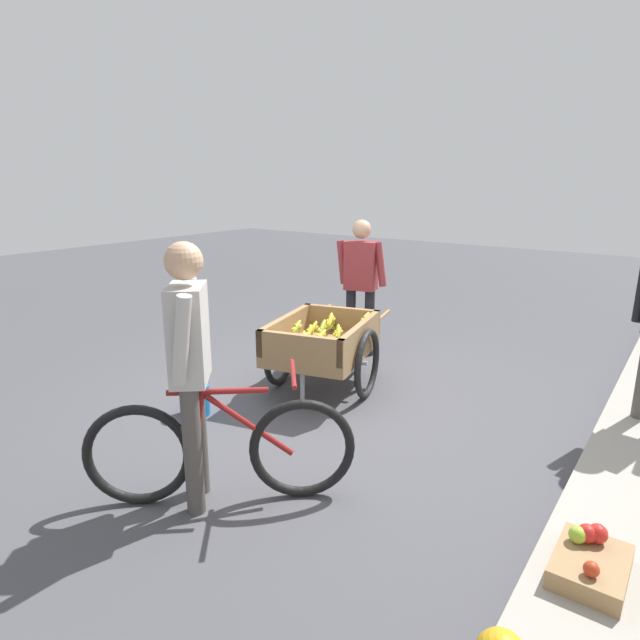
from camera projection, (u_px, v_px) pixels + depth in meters
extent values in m
plane|color=#47474C|center=(318.00, 407.00, 4.75)|extent=(24.00, 24.00, 0.00)
cube|color=#937047|center=(322.00, 350.00, 5.02)|extent=(1.26, 1.04, 0.10)
cube|color=#937047|center=(300.00, 348.00, 4.51)|extent=(0.25, 0.79, 0.24)
cube|color=#937047|center=(341.00, 319.00, 5.44)|extent=(0.25, 0.79, 0.24)
cube|color=#937047|center=(361.00, 336.00, 4.85)|extent=(1.08, 0.32, 0.24)
cube|color=#937047|center=(286.00, 328.00, 5.11)|extent=(1.08, 0.32, 0.24)
torus|color=black|center=(367.00, 364.00, 4.88)|extent=(0.64, 0.21, 0.64)
torus|color=black|center=(280.00, 352.00, 5.20)|extent=(0.64, 0.21, 0.64)
cylinder|color=#9E9EA8|center=(322.00, 358.00, 5.04)|extent=(0.25, 0.86, 0.04)
cylinder|color=#937047|center=(382.00, 317.00, 5.60)|extent=(0.54, 0.17, 0.04)
cylinder|color=#937047|center=(321.00, 311.00, 5.84)|extent=(0.54, 0.17, 0.04)
cylinder|color=#9E9EA8|center=(302.00, 390.00, 4.66)|extent=(0.04, 0.04, 0.35)
ellipsoid|color=gold|center=(338.00, 334.00, 5.03)|extent=(0.18, 0.08, 0.15)
ellipsoid|color=gold|center=(338.00, 334.00, 5.02)|extent=(0.19, 0.11, 0.11)
ellipsoid|color=gold|center=(338.00, 333.00, 5.00)|extent=(0.18, 0.06, 0.05)
ellipsoid|color=gold|center=(338.00, 332.00, 4.99)|extent=(0.19, 0.10, 0.10)
ellipsoid|color=gold|center=(338.00, 332.00, 4.97)|extent=(0.16, 0.13, 0.15)
ellipsoid|color=gold|center=(322.00, 330.00, 5.14)|extent=(0.17, 0.14, 0.14)
ellipsoid|color=gold|center=(322.00, 329.00, 5.13)|extent=(0.18, 0.13, 0.10)
ellipsoid|color=gold|center=(322.00, 328.00, 5.11)|extent=(0.19, 0.07, 0.05)
ellipsoid|color=gold|center=(322.00, 328.00, 5.10)|extent=(0.19, 0.10, 0.09)
ellipsoid|color=gold|center=(322.00, 327.00, 5.08)|extent=(0.18, 0.09, 0.16)
ellipsoid|color=gold|center=(304.00, 341.00, 4.72)|extent=(0.18, 0.06, 0.15)
ellipsoid|color=gold|center=(304.00, 341.00, 4.70)|extent=(0.19, 0.06, 0.10)
ellipsoid|color=gold|center=(304.00, 340.00, 4.68)|extent=(0.18, 0.13, 0.05)
ellipsoid|color=gold|center=(304.00, 339.00, 4.67)|extent=(0.19, 0.12, 0.09)
ellipsoid|color=gold|center=(304.00, 339.00, 4.65)|extent=(0.16, 0.14, 0.15)
ellipsoid|color=gold|center=(310.00, 346.00, 4.76)|extent=(0.17, 0.06, 0.15)
ellipsoid|color=gold|center=(310.00, 345.00, 4.75)|extent=(0.18, 0.13, 0.11)
ellipsoid|color=gold|center=(311.00, 345.00, 4.73)|extent=(0.18, 0.11, 0.05)
ellipsoid|color=gold|center=(311.00, 344.00, 4.72)|extent=(0.19, 0.11, 0.10)
ellipsoid|color=gold|center=(311.00, 343.00, 4.70)|extent=(0.17, 0.14, 0.14)
ellipsoid|color=gold|center=(314.00, 329.00, 5.23)|extent=(0.17, 0.05, 0.14)
ellipsoid|color=gold|center=(313.00, 328.00, 5.21)|extent=(0.18, 0.06, 0.05)
ellipsoid|color=gold|center=(313.00, 328.00, 5.18)|extent=(0.17, 0.06, 0.15)
ellipsoid|color=gold|center=(331.00, 326.00, 5.41)|extent=(0.17, 0.07, 0.15)
ellipsoid|color=gold|center=(331.00, 325.00, 5.40)|extent=(0.18, 0.14, 0.10)
ellipsoid|color=gold|center=(331.00, 325.00, 5.38)|extent=(0.18, 0.07, 0.05)
ellipsoid|color=gold|center=(331.00, 324.00, 5.37)|extent=(0.19, 0.12, 0.10)
ellipsoid|color=gold|center=(331.00, 324.00, 5.35)|extent=(0.17, 0.05, 0.15)
ellipsoid|color=gold|center=(360.00, 326.00, 5.20)|extent=(0.18, 0.11, 0.13)
ellipsoid|color=gold|center=(360.00, 325.00, 5.18)|extent=(0.18, 0.14, 0.05)
ellipsoid|color=gold|center=(360.00, 325.00, 5.15)|extent=(0.17, 0.06, 0.15)
ellipsoid|color=gold|center=(354.00, 339.00, 5.03)|extent=(0.18, 0.07, 0.15)
ellipsoid|color=gold|center=(354.00, 338.00, 5.02)|extent=(0.19, 0.07, 0.10)
ellipsoid|color=gold|center=(354.00, 338.00, 5.00)|extent=(0.18, 0.06, 0.04)
ellipsoid|color=gold|center=(355.00, 337.00, 4.99)|extent=(0.19, 0.12, 0.10)
ellipsoid|color=gold|center=(355.00, 336.00, 4.97)|extent=(0.18, 0.09, 0.15)
ellipsoid|color=gold|center=(365.00, 320.00, 5.22)|extent=(0.17, 0.12, 0.15)
ellipsoid|color=gold|center=(365.00, 319.00, 5.20)|extent=(0.19, 0.08, 0.09)
ellipsoid|color=gold|center=(365.00, 319.00, 5.18)|extent=(0.19, 0.08, 0.09)
ellipsoid|color=gold|center=(365.00, 318.00, 5.16)|extent=(0.18, 0.06, 0.13)
ellipsoid|color=gold|center=(330.00, 322.00, 5.28)|extent=(0.18, 0.09, 0.13)
ellipsoid|color=gold|center=(330.00, 321.00, 5.27)|extent=(0.19, 0.08, 0.10)
ellipsoid|color=gold|center=(330.00, 321.00, 5.25)|extent=(0.18, 0.05, 0.05)
ellipsoid|color=gold|center=(330.00, 320.00, 5.24)|extent=(0.19, 0.09, 0.10)
ellipsoid|color=gold|center=(330.00, 319.00, 5.23)|extent=(0.18, 0.11, 0.14)
ellipsoid|color=gold|center=(297.00, 328.00, 5.06)|extent=(0.18, 0.09, 0.14)
ellipsoid|color=gold|center=(297.00, 327.00, 5.04)|extent=(0.18, 0.07, 0.05)
ellipsoid|color=gold|center=(296.00, 327.00, 5.01)|extent=(0.18, 0.07, 0.14)
ellipsoid|color=gold|center=(310.00, 333.00, 5.16)|extent=(0.18, 0.08, 0.14)
ellipsoid|color=gold|center=(310.00, 332.00, 5.14)|extent=(0.19, 0.11, 0.05)
ellipsoid|color=gold|center=(309.00, 332.00, 5.11)|extent=(0.18, 0.10, 0.15)
ellipsoid|color=gold|center=(321.00, 337.00, 4.74)|extent=(0.18, 0.06, 0.13)
ellipsoid|color=gold|center=(321.00, 337.00, 4.72)|extent=(0.18, 0.07, 0.05)
ellipsoid|color=gold|center=(321.00, 336.00, 4.70)|extent=(0.18, 0.05, 0.12)
cylinder|color=black|center=(369.00, 323.00, 6.02)|extent=(0.11, 0.11, 0.75)
cylinder|color=black|center=(351.00, 321.00, 6.10)|extent=(0.11, 0.11, 0.75)
cube|color=maroon|center=(361.00, 266.00, 5.89)|extent=(0.28, 0.38, 0.53)
sphere|color=tan|center=(362.00, 229.00, 5.79)|extent=(0.20, 0.20, 0.20)
cylinder|color=maroon|center=(380.00, 265.00, 5.81)|extent=(0.08, 0.16, 0.49)
cylinder|color=maroon|center=(342.00, 262.00, 5.97)|extent=(0.08, 0.14, 0.48)
torus|color=black|center=(302.00, 449.00, 3.34)|extent=(0.47, 0.54, 0.66)
torus|color=black|center=(138.00, 455.00, 3.26)|extent=(0.47, 0.54, 0.66)
cylinder|color=maroon|center=(218.00, 391.00, 3.20)|extent=(0.42, 0.48, 0.04)
cylinder|color=maroon|center=(199.00, 419.00, 3.23)|extent=(0.09, 0.10, 0.45)
cylinder|color=maroon|center=(250.00, 425.00, 3.27)|extent=(0.37, 0.43, 0.43)
ellipsoid|color=black|center=(193.00, 378.00, 3.16)|extent=(0.20, 0.08, 0.06)
cylinder|color=maroon|center=(293.00, 374.00, 3.20)|extent=(0.37, 0.32, 0.03)
cylinder|color=#4C4742|center=(198.00, 434.00, 3.38)|extent=(0.11, 0.11, 0.80)
cylinder|color=#4C4742|center=(193.00, 451.00, 3.16)|extent=(0.11, 0.11, 0.80)
cube|color=#B7B2AD|center=(188.00, 334.00, 3.09)|extent=(0.39, 0.37, 0.57)
sphere|color=tan|center=(184.00, 261.00, 2.98)|extent=(0.22, 0.22, 0.22)
cylinder|color=#B7B2AD|center=(194.00, 319.00, 3.30)|extent=(0.08, 0.10, 0.52)
cylinder|color=#B7B2AD|center=(182.00, 341.00, 2.87)|extent=(0.08, 0.17, 0.52)
cylinder|color=#1966B2|center=(196.00, 400.00, 4.56)|extent=(0.24, 0.24, 0.26)
cube|color=#99754C|center=(589.00, 577.00, 2.58)|extent=(0.44, 0.32, 0.22)
sphere|color=#B23319|center=(591.00, 569.00, 2.42)|extent=(0.07, 0.07, 0.07)
sphere|color=red|center=(598.00, 534.00, 2.64)|extent=(0.10, 0.10, 0.10)
sphere|color=red|center=(587.00, 533.00, 2.65)|extent=(0.09, 0.09, 0.09)
sphere|color=#99BF33|center=(578.00, 535.00, 2.64)|extent=(0.09, 0.09, 0.09)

